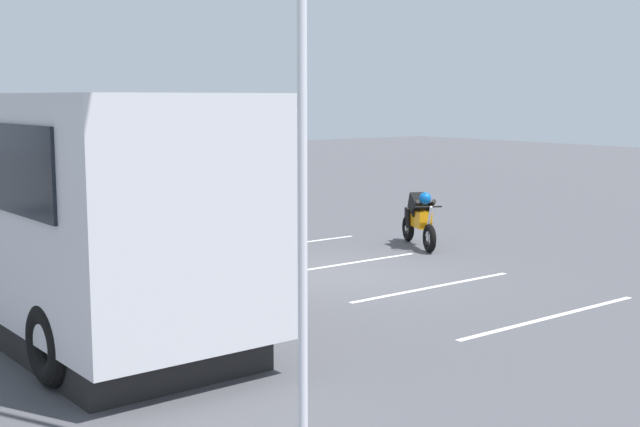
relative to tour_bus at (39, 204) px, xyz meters
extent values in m
plane|color=#4C4C51|center=(-0.45, -5.10, -1.64)|extent=(80.00, 80.00, 0.00)
cube|color=silver|center=(-0.01, 0.00, 0.21)|extent=(9.49, 2.79, 2.80)
cube|color=black|center=(0.03, -1.27, 0.77)|extent=(7.91, 0.28, 1.01)
cube|color=orange|center=(0.03, -1.26, -0.35)|extent=(8.28, 0.28, 0.28)
cube|color=black|center=(-0.01, 0.00, -1.42)|extent=(8.73, 2.56, 0.45)
torus|color=black|center=(3.32, -1.03, -1.14)|extent=(1.01, 0.35, 1.00)
torus|color=black|center=(-3.27, -1.23, -1.14)|extent=(1.01, 0.35, 1.00)
torus|color=black|center=(-3.34, 1.03, -1.14)|extent=(1.01, 0.35, 1.00)
cylinder|color=black|center=(-1.67, -2.46, -1.16)|extent=(0.13, 0.13, 0.80)
cube|color=black|center=(-1.67, -2.50, -1.59)|extent=(0.13, 0.27, 0.10)
cylinder|color=black|center=(-1.83, -2.48, -1.16)|extent=(0.13, 0.13, 0.80)
cube|color=black|center=(-1.83, -2.52, -1.59)|extent=(0.13, 0.27, 0.10)
cube|color=black|center=(-1.75, -2.47, -0.43)|extent=(0.41, 0.33, 0.66)
cylinder|color=black|center=(-1.52, -2.44, -0.41)|extent=(0.10, 0.10, 0.63)
sphere|color=tan|center=(-1.52, -2.44, -0.72)|extent=(0.10, 0.10, 0.09)
cylinder|color=black|center=(-1.99, -2.50, -0.41)|extent=(0.10, 0.10, 0.63)
sphere|color=tan|center=(-1.99, -2.50, -0.72)|extent=(0.10, 0.10, 0.09)
sphere|color=tan|center=(-1.75, -2.47, 0.05)|extent=(0.27, 0.27, 0.24)
cylinder|color=#473823|center=(-0.34, -2.44, -1.17)|extent=(0.14, 0.14, 0.77)
cube|color=black|center=(-0.33, -2.48, -1.59)|extent=(0.16, 0.28, 0.10)
cylinder|color=#473823|center=(-0.50, -2.48, -1.17)|extent=(0.14, 0.14, 0.77)
cube|color=black|center=(-0.49, -2.52, -1.59)|extent=(0.16, 0.28, 0.10)
cube|color=silver|center=(-0.42, -2.46, -0.47)|extent=(0.43, 0.36, 0.64)
cylinder|color=silver|center=(-0.18, -2.41, -0.45)|extent=(0.11, 0.11, 0.61)
sphere|color=tan|center=(-0.18, -2.41, -0.76)|extent=(0.11, 0.11, 0.09)
cylinder|color=silver|center=(-0.65, -2.52, -0.45)|extent=(0.11, 0.11, 0.61)
sphere|color=tan|center=(-0.65, -2.52, -0.76)|extent=(0.11, 0.11, 0.09)
sphere|color=tan|center=(-0.42, -2.46, -0.01)|extent=(0.28, 0.28, 0.23)
cylinder|color=black|center=(0.84, -2.57, -1.17)|extent=(0.13, 0.13, 0.77)
cube|color=black|center=(0.85, -2.61, -1.59)|extent=(0.13, 0.27, 0.10)
cylinder|color=black|center=(0.68, -2.59, -1.17)|extent=(0.13, 0.13, 0.77)
cube|color=black|center=(0.69, -2.63, -1.59)|extent=(0.13, 0.27, 0.10)
cube|color=maroon|center=(0.76, -2.58, -0.47)|extent=(0.41, 0.32, 0.64)
cylinder|color=maroon|center=(1.00, -2.55, -0.46)|extent=(0.10, 0.10, 0.61)
sphere|color=tan|center=(1.00, -2.55, -0.76)|extent=(0.10, 0.10, 0.09)
cylinder|color=maroon|center=(0.53, -2.60, -0.46)|extent=(0.10, 0.10, 0.61)
sphere|color=tan|center=(0.53, -2.60, -0.76)|extent=(0.10, 0.10, 0.09)
sphere|color=tan|center=(0.76, -2.58, -0.02)|extent=(0.25, 0.25, 0.23)
torus|color=black|center=(0.48, -1.82, -1.34)|extent=(0.60, 0.13, 0.60)
cylinder|color=silver|center=(0.48, -1.82, -1.34)|extent=(0.12, 0.10, 0.12)
torus|color=black|center=(-0.97, -1.81, -1.34)|extent=(0.60, 0.13, 0.60)
cylinder|color=silver|center=(-0.97, -1.81, -1.34)|extent=(0.12, 0.12, 0.12)
cylinder|color=silver|center=(0.43, -1.82, -0.99)|extent=(0.31, 0.06, 0.67)
cube|color=red|center=(-0.17, -1.82, -1.01)|extent=(0.84, 0.28, 0.36)
cube|color=black|center=(-0.65, -1.82, -0.96)|extent=(0.52, 0.22, 0.20)
cylinder|color=silver|center=(-0.53, -1.68, -1.22)|extent=(0.45, 0.08, 0.08)
cylinder|color=black|center=(0.38, -1.82, -0.69)|extent=(0.04, 0.58, 0.04)
torus|color=black|center=(0.15, -8.11, -1.34)|extent=(0.60, 0.37, 0.60)
cylinder|color=silver|center=(0.15, -8.11, -1.34)|extent=(0.15, 0.14, 0.12)
torus|color=black|center=(1.47, -8.72, -1.34)|extent=(0.60, 0.37, 0.60)
cylinder|color=silver|center=(1.47, -8.72, -1.34)|extent=(0.16, 0.16, 0.12)
cylinder|color=silver|center=(0.20, -8.13, -0.99)|extent=(0.31, 0.18, 0.67)
cube|color=orange|center=(0.75, -8.38, -1.01)|extent=(0.88, 0.61, 0.36)
cube|color=black|center=(1.18, -8.58, -0.96)|extent=(0.56, 0.42, 0.20)
cylinder|color=silver|center=(1.02, -8.66, -1.22)|extent=(0.44, 0.26, 0.08)
cylinder|color=black|center=(0.24, -8.15, -0.69)|extent=(0.28, 0.54, 0.04)
cube|color=black|center=(0.81, -8.41, -0.72)|extent=(0.64, 0.54, 0.51)
sphere|color=#0C59B2|center=(0.44, -8.24, -0.54)|extent=(0.35, 0.35, 0.26)
cylinder|color=black|center=(0.62, -8.12, -0.72)|extent=(0.42, 0.26, 0.33)
cylinder|color=black|center=(1.05, -8.32, -1.04)|extent=(0.13, 0.13, 0.40)
cylinder|color=black|center=(0.47, -8.45, -0.72)|extent=(0.42, 0.26, 0.33)
cylinder|color=black|center=(0.89, -8.65, -1.04)|extent=(0.13, 0.13, 0.40)
cylinder|color=silver|center=(-6.96, 0.18, 2.05)|extent=(0.08, 0.08, 7.39)
cube|color=white|center=(-4.71, -5.91, -1.64)|extent=(0.19, 4.02, 0.01)
cube|color=white|center=(-2.23, -5.91, -1.64)|extent=(0.18, 3.69, 0.01)
cube|color=white|center=(0.25, -5.91, -1.64)|extent=(0.18, 3.66, 0.01)
cube|color=white|center=(2.72, -5.91, -1.64)|extent=(0.20, 4.45, 0.01)
cube|color=white|center=(5.20, -5.91, -1.64)|extent=(0.20, 4.63, 0.01)
camera|label=1|loc=(-12.42, 4.06, 1.56)|focal=47.58mm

